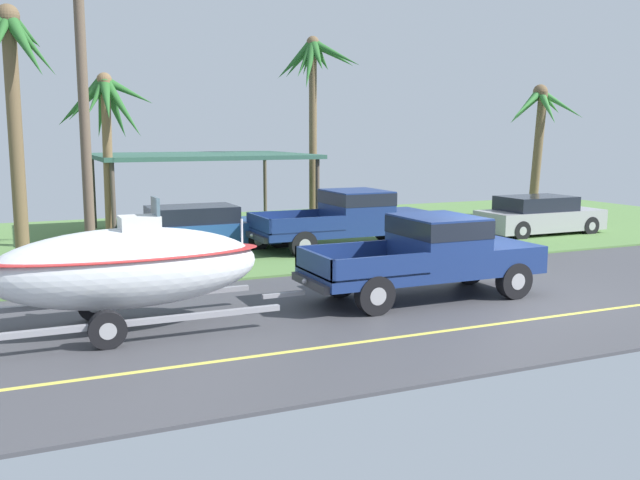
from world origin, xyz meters
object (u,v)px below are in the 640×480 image
(palm_tree_near_right, at_px, (104,114))
(parked_pickup_background, at_px, (355,216))
(parked_sedan_far, at_px, (539,216))
(palm_tree_mid, at_px, (539,119))
(carport_awning, at_px, (200,157))
(parked_sedan_near, at_px, (198,229))
(palm_tree_near_left, at_px, (11,72))
(palm_tree_far_left, at_px, (313,75))
(boat_on_trailer, at_px, (126,267))
(utility_pole, at_px, (85,122))
(pickup_truck_towing, at_px, (436,252))

(palm_tree_near_right, bearing_deg, parked_pickup_background, -21.03)
(parked_sedan_far, distance_m, palm_tree_mid, 6.33)
(carport_awning, height_order, palm_tree_near_right, palm_tree_near_right)
(parked_sedan_near, distance_m, parked_sedan_far, 12.03)
(palm_tree_near_left, relative_size, palm_tree_mid, 1.25)
(palm_tree_mid, distance_m, palm_tree_far_left, 9.95)
(boat_on_trailer, xyz_separation_m, parked_sedan_near, (3.37, 8.23, -0.50))
(utility_pole, bearing_deg, palm_tree_near_left, 109.47)
(palm_tree_near_right, xyz_separation_m, utility_pole, (-1.06, -4.97, -0.30))
(pickup_truck_towing, bearing_deg, palm_tree_near_right, 121.85)
(boat_on_trailer, bearing_deg, palm_tree_mid, 30.01)
(parked_sedan_near, bearing_deg, pickup_truck_towing, -68.39)
(parked_sedan_far, height_order, palm_tree_far_left, palm_tree_far_left)
(palm_tree_mid, xyz_separation_m, palm_tree_far_left, (-9.75, 1.23, 1.57))
(parked_sedan_far, distance_m, palm_tree_near_left, 17.62)
(carport_awning, bearing_deg, palm_tree_near_right, -145.53)
(pickup_truck_towing, relative_size, utility_pole, 0.74)
(palm_tree_near_left, distance_m, palm_tree_mid, 20.42)
(parked_sedan_near, distance_m, utility_pole, 6.18)
(palm_tree_near_left, height_order, palm_tree_far_left, palm_tree_far_left)
(parked_pickup_background, height_order, parked_sedan_near, parked_pickup_background)
(boat_on_trailer, distance_m, palm_tree_far_left, 15.59)
(carport_awning, xyz_separation_m, palm_tree_near_left, (-5.99, -3.23, 2.48))
(boat_on_trailer, distance_m, utility_pole, 5.06)
(parked_pickup_background, xyz_separation_m, palm_tree_far_left, (0.94, 5.43, 4.70))
(parked_sedan_near, height_order, utility_pole, utility_pole)
(pickup_truck_towing, xyz_separation_m, carport_awning, (-2.28, 11.64, 1.73))
(carport_awning, bearing_deg, palm_tree_mid, -3.57)
(pickup_truck_towing, bearing_deg, utility_pole, 147.79)
(parked_pickup_background, height_order, palm_tree_mid, palm_tree_mid)
(pickup_truck_towing, bearing_deg, parked_sedan_near, 111.61)
(pickup_truck_towing, height_order, palm_tree_near_left, palm_tree_near_left)
(palm_tree_near_left, bearing_deg, palm_tree_near_right, 18.65)
(carport_awning, distance_m, palm_tree_far_left, 5.43)
(parked_sedan_near, distance_m, palm_tree_mid, 15.85)
(boat_on_trailer, relative_size, palm_tree_near_left, 0.88)
(carport_awning, xyz_separation_m, palm_tree_mid, (14.27, -0.89, 1.42))
(parked_pickup_background, distance_m, parked_sedan_far, 7.37)
(parked_pickup_background, distance_m, palm_tree_far_left, 7.25)
(parked_pickup_background, bearing_deg, palm_tree_far_left, 80.23)
(boat_on_trailer, distance_m, palm_tree_near_right, 9.77)
(palm_tree_near_right, relative_size, palm_tree_far_left, 0.75)
(boat_on_trailer, xyz_separation_m, palm_tree_mid, (18.62, 10.76, 2.98))
(parked_sedan_far, bearing_deg, palm_tree_near_right, 169.73)
(parked_sedan_far, bearing_deg, parked_sedan_near, 172.45)
(boat_on_trailer, relative_size, palm_tree_far_left, 0.87)
(boat_on_trailer, height_order, palm_tree_mid, palm_tree_mid)
(parked_sedan_far, xyz_separation_m, carport_awning, (-10.94, 5.00, 2.07))
(parked_sedan_far, xyz_separation_m, utility_pole, (-15.48, -2.36, 3.18))
(palm_tree_near_left, bearing_deg, palm_tree_far_left, 18.76)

